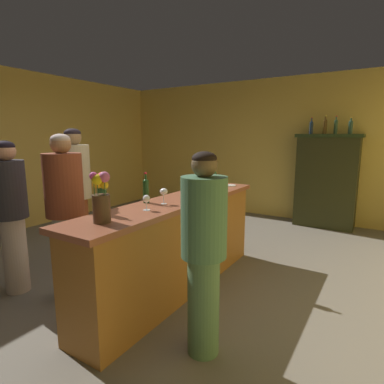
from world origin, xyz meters
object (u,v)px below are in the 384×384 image
Objects in this scene: display_cabinet at (326,179)px; cheese_plate at (230,185)px; wine_glass_rear at (213,180)px; wine_bottle_rose at (146,189)px; wine_glass_front at (146,199)px; display_bottle_center at (336,126)px; display_bottle_left at (311,127)px; wine_bottle_merlot at (213,181)px; patron_tall at (65,210)px; display_bottle_midright at (351,126)px; patron_by_cabinet at (11,210)px; patron_in_grey at (76,192)px; display_bottle_midleft at (325,126)px; wine_bottle_malbec at (102,197)px; bartender at (204,247)px; wine_glass_mid at (164,192)px; flower_arrangement at (101,195)px; bar_counter at (177,245)px.

display_cabinet is 2.44m from cheese_plate.
wine_glass_rear reaches higher than cheese_plate.
wine_bottle_rose reaches higher than wine_glass_front.
wine_glass_rear is 0.46× the size of display_bottle_center.
wine_bottle_rose is 3.85m from display_bottle_left.
patron_tall reaches higher than wine_bottle_merlot.
display_bottle_midright is 4.73m from patron_tall.
patron_by_cabinet is 0.83m from patron_in_grey.
display_cabinet is 4.26m from patron_in_grey.
patron_tall is (-0.91, -0.18, -0.18)m from wine_glass_front.
patron_in_grey reaches higher than display_cabinet.
cheese_plate is at bearing 88.61° from wine_glass_front.
wine_bottle_malbec is at bearing -103.45° from display_bottle_midleft.
wine_bottle_rose is (-0.31, -0.83, -0.01)m from wine_bottle_merlot.
display_bottle_left is 4.27m from bartender.
display_cabinet is 0.95m from display_bottle_center.
wine_bottle_malbec is (-1.11, -4.26, 0.27)m from display_cabinet.
display_bottle_left is at bearing 180.00° from display_bottle_center.
display_cabinet is 1.01× the size of patron_tall.
wine_glass_mid reaches higher than cheese_plate.
display_bottle_midleft is 4.30m from patron_in_grey.
display_bottle_midleft is (0.89, 2.53, 0.73)m from wine_glass_rear.
wine_glass_mid is 1.01m from patron_tall.
display_bottle_midleft reaches higher than wine_bottle_malbec.
bar_counter is at bearing 90.30° from flower_arrangement.
bartender is (-0.09, -4.16, -0.98)m from display_bottle_midleft.
wine_bottle_malbec reaches higher than wine_glass_front.
display_bottle_center is at bearing 67.10° from wine_glass_rear.
wine_bottle_merlot is at bearing -103.55° from display_bottle_midleft.
display_bottle_midright is 5.21m from patron_by_cabinet.
wine_bottle_rose is 0.97× the size of display_bottle_center.
display_cabinet is 4.96m from patron_by_cabinet.
display_cabinet reaches higher than flower_arrangement.
wine_glass_rear is 0.45× the size of display_bottle_midleft.
cheese_plate is 0.09× the size of patron_by_cabinet.
display_bottle_midleft reaches higher than wine_glass_mid.
display_bottle_left is 0.92× the size of display_bottle_midleft.
bar_counter is 0.71m from wine_bottle_rose.
display_bottle_center reaches higher than wine_glass_front.
wine_bottle_malbec reaches higher than bar_counter.
display_bottle_center reaches higher than bartender.
wine_bottle_malbec is 0.99× the size of display_bottle_midleft.
bartender is at bearing -14.97° from patron_in_grey.
display_bottle_center is 0.19× the size of patron_by_cabinet.
bartender is (1.61, -0.02, -0.07)m from patron_tall.
patron_tall is (-1.88, -4.13, -0.91)m from display_bottle_center.
bar_counter is 1.08m from wine_glass_rear.
display_bottle_midright is at bearing 53.41° from patron_in_grey.
bartender is (-0.50, -4.16, -0.97)m from display_bottle_midright.
patron_by_cabinet is at bearing -115.09° from display_bottle_left.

